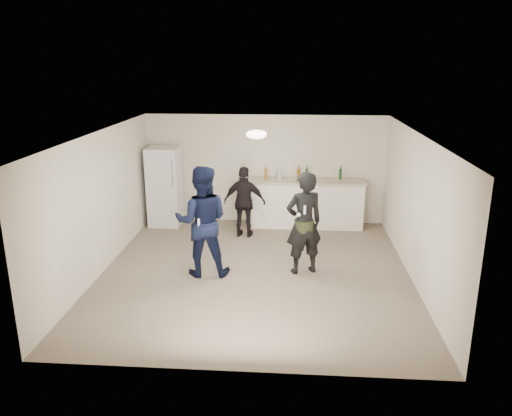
# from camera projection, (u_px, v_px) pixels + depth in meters

# --- Properties ---
(floor) EXTENTS (6.00, 6.00, 0.00)m
(floor) POSITION_uv_depth(u_px,v_px,m) (255.00, 272.00, 9.02)
(floor) COLOR #6B5B4C
(floor) RESTS_ON ground
(ceiling) EXTENTS (6.00, 6.00, 0.00)m
(ceiling) POSITION_uv_depth(u_px,v_px,m) (255.00, 134.00, 8.30)
(ceiling) COLOR silver
(ceiling) RESTS_ON wall_back
(wall_back) EXTENTS (6.00, 0.00, 6.00)m
(wall_back) POSITION_uv_depth(u_px,v_px,m) (265.00, 169.00, 11.52)
(wall_back) COLOR beige
(wall_back) RESTS_ON floor
(wall_front) EXTENTS (6.00, 0.00, 6.00)m
(wall_front) POSITION_uv_depth(u_px,v_px,m) (236.00, 278.00, 5.79)
(wall_front) COLOR beige
(wall_front) RESTS_ON floor
(wall_left) EXTENTS (0.00, 6.00, 6.00)m
(wall_left) POSITION_uv_depth(u_px,v_px,m) (101.00, 203.00, 8.85)
(wall_left) COLOR beige
(wall_left) RESTS_ON floor
(wall_right) EXTENTS (0.00, 6.00, 6.00)m
(wall_right) POSITION_uv_depth(u_px,v_px,m) (416.00, 209.00, 8.46)
(wall_right) COLOR beige
(wall_right) RESTS_ON floor
(counter) EXTENTS (2.60, 0.56, 1.05)m
(counter) POSITION_uv_depth(u_px,v_px,m) (305.00, 204.00, 11.35)
(counter) COLOR white
(counter) RESTS_ON floor
(counter_top) EXTENTS (2.68, 0.64, 0.04)m
(counter_top) POSITION_uv_depth(u_px,v_px,m) (305.00, 181.00, 11.19)
(counter_top) COLOR #BAAC90
(counter_top) RESTS_ON counter
(fridge) EXTENTS (0.70, 0.70, 1.80)m
(fridge) POSITION_uv_depth(u_px,v_px,m) (165.00, 186.00, 11.40)
(fridge) COLOR silver
(fridge) RESTS_ON floor
(fridge_handle) EXTENTS (0.02, 0.02, 0.60)m
(fridge_handle) POSITION_uv_depth(u_px,v_px,m) (172.00, 173.00, 10.91)
(fridge_handle) COLOR #BBBABF
(fridge_handle) RESTS_ON fridge
(ceiling_dome) EXTENTS (0.36, 0.36, 0.16)m
(ceiling_dome) POSITION_uv_depth(u_px,v_px,m) (256.00, 134.00, 8.60)
(ceiling_dome) COLOR white
(ceiling_dome) RESTS_ON ceiling
(shaker) EXTENTS (0.08, 0.08, 0.17)m
(shaker) POSITION_uv_depth(u_px,v_px,m) (278.00, 175.00, 11.29)
(shaker) COLOR silver
(shaker) RESTS_ON counter_top
(man) EXTENTS (1.02, 0.83, 1.97)m
(man) POSITION_uv_depth(u_px,v_px,m) (202.00, 221.00, 8.68)
(man) COLOR #0E163A
(man) RESTS_ON floor
(woman) EXTENTS (0.79, 0.67, 1.86)m
(woman) POSITION_uv_depth(u_px,v_px,m) (304.00, 223.00, 8.76)
(woman) COLOR black
(woman) RESTS_ON floor
(camo_shorts) EXTENTS (0.34, 0.34, 0.28)m
(camo_shorts) POSITION_uv_depth(u_px,v_px,m) (304.00, 227.00, 8.78)
(camo_shorts) COLOR #313D1B
(camo_shorts) RESTS_ON woman
(spectator) EXTENTS (0.94, 0.48, 1.54)m
(spectator) POSITION_uv_depth(u_px,v_px,m) (245.00, 202.00, 10.63)
(spectator) COLOR black
(spectator) RESTS_ON floor
(remote_man) EXTENTS (0.04, 0.04, 0.15)m
(remote_man) POSITION_uv_depth(u_px,v_px,m) (199.00, 223.00, 8.39)
(remote_man) COLOR white
(remote_man) RESTS_ON man
(nunchuk_man) EXTENTS (0.07, 0.07, 0.07)m
(nunchuk_man) POSITION_uv_depth(u_px,v_px,m) (206.00, 226.00, 8.43)
(nunchuk_man) COLOR white
(nunchuk_man) RESTS_ON man
(remote_woman) EXTENTS (0.04, 0.04, 0.15)m
(remote_woman) POSITION_uv_depth(u_px,v_px,m) (305.00, 210.00, 8.43)
(remote_woman) COLOR silver
(remote_woman) RESTS_ON woman
(nunchuk_woman) EXTENTS (0.07, 0.07, 0.07)m
(nunchuk_woman) POSITION_uv_depth(u_px,v_px,m) (299.00, 215.00, 8.49)
(nunchuk_woman) COLOR white
(nunchuk_woman) RESTS_ON woman
(bottle_cluster) EXTENTS (1.74, 0.30, 0.25)m
(bottle_cluster) POSITION_uv_depth(u_px,v_px,m) (297.00, 174.00, 11.23)
(bottle_cluster) COLOR #113D15
(bottle_cluster) RESTS_ON counter_top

